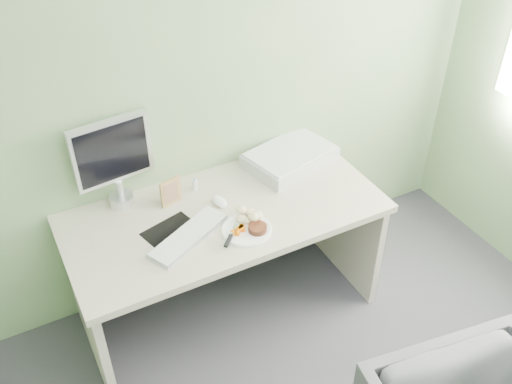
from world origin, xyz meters
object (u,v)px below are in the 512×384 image
plate (246,230)px  desk (226,238)px  monitor (114,158)px  scanner (290,157)px

plate → desk: bearing=99.1°
desk → monitor: bearing=144.4°
monitor → scanner: bearing=-12.7°
monitor → desk: bearing=-42.4°
plate → monitor: 0.73m
plate → monitor: (-0.47, 0.50, 0.26)m
desk → scanner: size_ratio=3.35×
scanner → plate: bearing=-154.0°
desk → plate: (0.03, -0.18, 0.19)m
scanner → monitor: (-0.94, 0.10, 0.23)m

